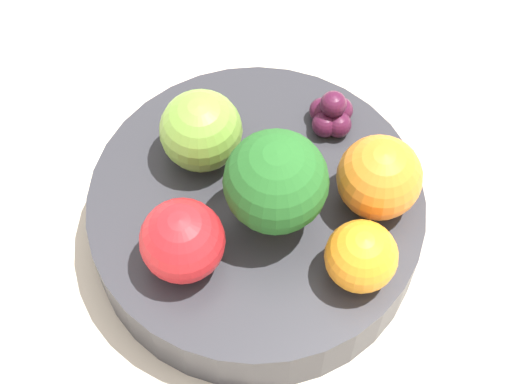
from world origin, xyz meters
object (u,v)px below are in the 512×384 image
object	(u,v)px
apple_green	(177,236)
orange_back	(361,257)
broccoli	(278,181)
orange_front	(379,178)
apple_red	(202,130)
grape_cluster	(332,115)
bowl	(256,218)

from	to	relation	value
apple_green	orange_back	world-z (taller)	apple_green
broccoli	apple_green	size ratio (longest dim) A/B	1.46
broccoli	orange_front	world-z (taller)	broccoli
apple_green	orange_front	size ratio (longest dim) A/B	0.96
broccoli	apple_red	size ratio (longest dim) A/B	1.41
broccoli	grape_cluster	bearing A→B (deg)	17.70
broccoli	apple_red	world-z (taller)	broccoli
bowl	orange_front	bearing A→B (deg)	-43.53
bowl	orange_back	size ratio (longest dim) A/B	4.96
broccoli	apple_green	xyz separation A→B (m)	(-0.06, 0.02, -0.01)
bowl	broccoli	xyz separation A→B (m)	(0.00, -0.02, 0.06)
apple_red	grape_cluster	xyz separation A→B (m)	(0.07, -0.04, -0.01)
apple_red	grape_cluster	size ratio (longest dim) A/B	1.60
apple_red	apple_green	world-z (taller)	apple_red
orange_back	apple_red	bearing A→B (deg)	93.64
apple_red	apple_green	size ratio (longest dim) A/B	1.04
apple_red	orange_back	size ratio (longest dim) A/B	1.21
orange_back	grape_cluster	xyz separation A→B (m)	(0.06, 0.08, -0.01)
orange_front	grape_cluster	xyz separation A→B (m)	(0.02, 0.06, -0.01)
orange_front	orange_back	xyz separation A→B (m)	(-0.04, -0.03, -0.00)
broccoli	grape_cluster	distance (m)	0.08
broccoli	grape_cluster	xyz separation A→B (m)	(0.07, 0.02, -0.03)
orange_back	grape_cluster	world-z (taller)	orange_back
apple_green	broccoli	bearing A→B (deg)	-19.12
bowl	orange_front	distance (m)	0.08
grape_cluster	apple_red	bearing A→B (deg)	150.71
apple_green	orange_back	bearing A→B (deg)	-50.44
apple_green	grape_cluster	xyz separation A→B (m)	(0.13, 0.00, -0.01)
bowl	grape_cluster	distance (m)	0.08
bowl	apple_green	size ratio (longest dim) A/B	4.25
bowl	apple_red	bearing A→B (deg)	89.11
apple_green	orange_front	distance (m)	0.12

